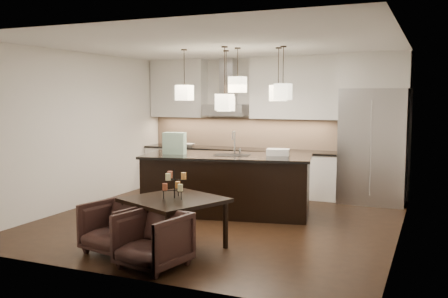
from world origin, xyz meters
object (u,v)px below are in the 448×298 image
at_px(dining_table, 175,223).
at_px(armchair_left, 116,227).
at_px(refrigerator, 373,146).
at_px(armchair_right, 153,240).
at_px(island_body, 227,185).

bearing_deg(dining_table, armchair_left, -119.24).
relative_size(refrigerator, dining_table, 1.93).
bearing_deg(armchair_right, armchair_left, 169.23).
bearing_deg(refrigerator, armchair_right, -112.14).
height_order(dining_table, armchair_left, dining_table).
relative_size(dining_table, armchair_left, 1.54).
xyz_separation_m(refrigerator, island_body, (-2.19, -1.84, -0.59)).
relative_size(armchair_left, armchair_right, 0.99).
relative_size(refrigerator, armchair_left, 2.97).
bearing_deg(island_body, armchair_right, -96.08).
xyz_separation_m(island_body, dining_table, (0.13, -2.09, -0.15)).
bearing_deg(armchair_right, dining_table, 112.40).
height_order(refrigerator, dining_table, refrigerator).
distance_m(refrigerator, island_body, 2.92).
xyz_separation_m(island_body, armchair_right, (0.27, -2.88, -0.15)).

